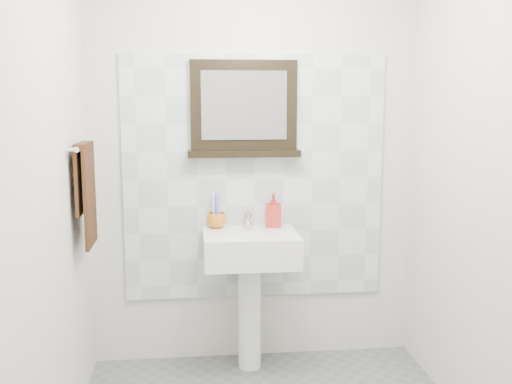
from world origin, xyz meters
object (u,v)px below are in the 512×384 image
Objects in this scene: toothbrush_cup at (217,220)px; hand_towel at (86,186)px; soap_dispenser at (273,210)px; pedestal_sink at (250,262)px; framed_mirror at (244,111)px.

toothbrush_cup is 0.84m from hand_towel.
hand_towel is (-1.05, -0.36, 0.22)m from soap_dispenser.
framed_mirror reaches higher than pedestal_sink.
framed_mirror reaches higher than toothbrush_cup.
hand_towel is at bearing -154.84° from framed_mirror.
pedestal_sink is 0.91m from framed_mirror.
pedestal_sink is 1.05m from hand_towel.
framed_mirror is (-0.02, 0.19, 0.89)m from pedestal_sink.
framed_mirror is at bearing 171.85° from soap_dispenser.
pedestal_sink is at bearing -131.34° from soap_dispenser.
hand_towel is (-0.70, -0.36, 0.27)m from toothbrush_cup.
pedestal_sink reaches higher than toothbrush_cup.
hand_towel is at bearing -165.94° from pedestal_sink.
soap_dispenser is at bearing -0.31° from toothbrush_cup.
pedestal_sink is 1.75× the size of hand_towel.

